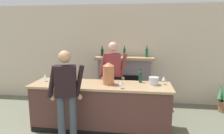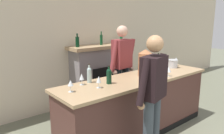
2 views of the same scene
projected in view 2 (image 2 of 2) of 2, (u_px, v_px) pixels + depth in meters
The scene contains 16 objects.
wall_back_panel at pixel (81, 43), 4.83m from camera, with size 12.00×0.07×2.75m.
bar_counter at pixel (138, 105), 3.67m from camera, with size 2.86×0.77×0.96m.
fireplace_stone at pixel (101, 74), 5.00m from camera, with size 1.57×0.52×1.64m.
potted_plant_corner at pixel (175, 73), 6.49m from camera, with size 0.45×0.46×0.77m.
person_customer at pixel (152, 96), 2.76m from camera, with size 0.64×0.37×1.71m.
person_bartender at pixel (122, 68), 4.12m from camera, with size 0.66×0.33×1.79m.
copper_dispenser at pixel (145, 63), 3.63m from camera, with size 0.23×0.27×0.45m.
ice_bucket_steel at pixel (173, 64), 4.29m from camera, with size 0.21×0.21×0.16m.
wine_bottle_rose_blush at pixel (89, 74), 3.26m from camera, with size 0.07×0.07×0.29m.
wine_bottle_merlot_tall at pixel (109, 75), 3.20m from camera, with size 0.08×0.08×0.27m.
wine_bottle_riesling_slim at pixel (158, 61), 4.23m from camera, with size 0.07×0.07×0.30m.
wine_glass_by_dispenser at pixel (99, 80), 3.01m from camera, with size 0.07×0.07×0.17m.
wine_glass_near_bucket at pixel (82, 77), 3.15m from camera, with size 0.07×0.07×0.17m.
wine_glass_mid_counter at pixel (70, 83), 2.84m from camera, with size 0.07×0.07×0.16m.
wine_glass_front_left at pixel (169, 70), 3.63m from camera, with size 0.08×0.08×0.16m.
wine_glass_back_row at pixel (176, 60), 4.46m from camera, with size 0.08×0.08×0.17m.
Camera 2 is at (-2.55, 0.14, 1.89)m, focal length 35.00 mm.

